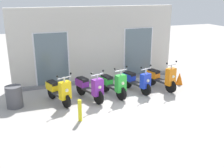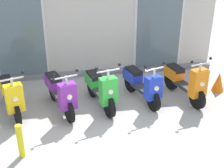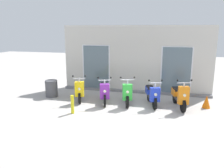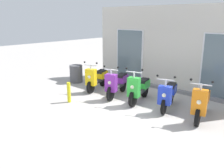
% 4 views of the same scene
% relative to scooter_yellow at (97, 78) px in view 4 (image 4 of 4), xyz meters
% --- Properties ---
extents(ground_plane, '(40.00, 40.00, 0.00)m').
position_rel_scooter_yellow_xyz_m(ground_plane, '(2.09, -1.22, -0.48)').
color(ground_plane, '#A8A39E').
extents(storefront_facade, '(7.27, 0.50, 3.25)m').
position_rel_scooter_yellow_xyz_m(storefront_facade, '(2.09, 2.06, 1.08)').
color(storefront_facade, beige).
rests_on(storefront_facade, ground_plane).
extents(scooter_yellow, '(0.79, 1.52, 1.21)m').
position_rel_scooter_yellow_xyz_m(scooter_yellow, '(0.00, 0.00, 0.00)').
color(scooter_yellow, black).
rests_on(scooter_yellow, ground_plane).
extents(scooter_purple, '(0.81, 1.64, 1.23)m').
position_rel_scooter_yellow_xyz_m(scooter_purple, '(1.12, -0.07, 0.02)').
color(scooter_purple, black).
rests_on(scooter_purple, ground_plane).
extents(scooter_green, '(0.74, 1.58, 1.27)m').
position_rel_scooter_yellow_xyz_m(scooter_green, '(2.08, -0.03, -0.00)').
color(scooter_green, black).
rests_on(scooter_green, ground_plane).
extents(scooter_blue, '(0.78, 1.54, 1.19)m').
position_rel_scooter_yellow_xyz_m(scooter_blue, '(3.12, 0.08, -0.01)').
color(scooter_blue, black).
rests_on(scooter_blue, ground_plane).
extents(scooter_orange, '(0.75, 1.59, 1.27)m').
position_rel_scooter_yellow_xyz_m(scooter_orange, '(4.21, -0.01, 0.01)').
color(scooter_orange, black).
rests_on(scooter_orange, ground_plane).
extents(trash_bin, '(0.56, 0.56, 0.77)m').
position_rel_scooter_yellow_xyz_m(trash_bin, '(-1.51, 0.20, -0.10)').
color(trash_bin, '#4C4C51').
rests_on(trash_bin, ground_plane).
extents(curb_bollard, '(0.12, 0.12, 0.70)m').
position_rel_scooter_yellow_xyz_m(curb_bollard, '(0.35, -1.65, -0.13)').
color(curb_bollard, yellow).
rests_on(curb_bollard, ground_plane).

